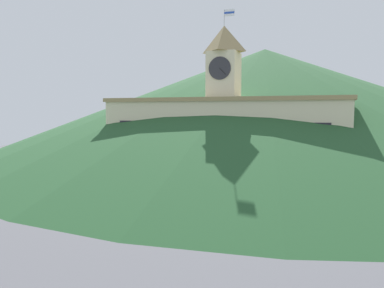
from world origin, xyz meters
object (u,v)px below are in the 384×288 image
Objects in this scene: street_lamp_far_right at (209,162)px; car_red_sedan at (225,200)px; street_lamp_right at (132,159)px; car_blue_van at (119,203)px; pedestrian at (138,181)px; car_white_taxi at (277,225)px; car_silver_hatch at (85,188)px; street_lamp_center at (305,168)px; car_yellow_coupe at (168,217)px.

car_red_sedan is at bearing -61.15° from street_lamp_far_right.
street_lamp_right is 19.31m from car_red_sedan.
pedestrian is (-4.49, 12.22, -0.04)m from car_blue_van.
car_white_taxi is 1.15× the size of car_silver_hatch.
street_lamp_right is at bearing 180.00° from street_lamp_far_right.
car_silver_hatch is (-26.81, -9.24, -2.82)m from street_lamp_center.
car_red_sedan is 10.13m from car_white_taxi.
street_lamp_right is at bearing -154.74° from pedestrian.
street_lamp_far_right is 0.96× the size of car_blue_van.
car_blue_van is 10.70m from car_silver_hatch.
pedestrian is at bearing 153.78° from car_white_taxi.
car_white_taxi is 26.49m from car_silver_hatch.
car_red_sedan is 18.71m from car_silver_hatch.
pedestrian reaches higher than car_red_sedan.
car_blue_van is at bearing 5.39° from pedestrian.
car_yellow_coupe is at bearing -84.95° from street_lamp_far_right.
car_white_taxi is (10.16, 0.98, 0.07)m from car_yellow_coupe.
car_blue_van reaches higher than pedestrian.
car_red_sedan is at bearing -143.83° from car_blue_van.
street_lamp_right is 1.22× the size of car_silver_hatch.
street_lamp_right is 1.13× the size of car_yellow_coupe.
street_lamp_far_right is at bearing 93.03° from pedestrian.
car_yellow_coupe is 10.20m from car_white_taxi.
car_red_sedan is 2.65× the size of pedestrian.
car_blue_van is (-6.59, 1.88, 0.34)m from car_yellow_coupe.
street_lamp_far_right reaches higher than street_lamp_right.
street_lamp_center is at bearing 83.00° from pedestrian.
car_blue_van is at bearing -177.59° from car_white_taxi.
street_lamp_center is at bearing -130.23° from car_red_sedan.
car_blue_van is at bearing 158.22° from car_yellow_coupe.
pedestrian is (-14.38, 5.67, 0.25)m from car_red_sedan.
car_yellow_coupe is 0.84× the size of car_blue_van.
car_red_sedan is (4.82, -8.74, -2.94)m from street_lamp_far_right.
street_lamp_right is 0.99× the size of street_lamp_far_right.
street_lamp_far_right reaches higher than car_yellow_coupe.
street_lamp_far_right is 16.94m from car_silver_hatch.
car_red_sedan is at bearing -3.41° from car_silver_hatch.
street_lamp_right is 28.95m from car_white_taxi.
car_blue_van is at bearing -39.42° from car_silver_hatch.
car_yellow_coupe is 0.97× the size of car_red_sedan.
street_lamp_center reaches higher than car_blue_van.
street_lamp_far_right reaches higher than pedestrian.
car_blue_van is 16.78m from car_white_taxi.
street_lamp_far_right reaches higher than car_silver_hatch.
street_lamp_center reaches higher than car_white_taxi.
street_lamp_far_right is 20.17m from car_white_taxi.
car_white_taxi reaches higher than car_yellow_coupe.
street_lamp_center is (12.92, 0.00, -0.11)m from street_lamp_far_right.
car_silver_hatch is 7.54m from pedestrian.
pedestrian is at bearing -162.19° from street_lamp_far_right.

